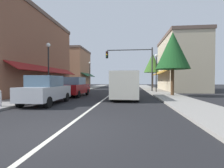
# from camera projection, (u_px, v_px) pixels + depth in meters

# --- Properties ---
(ground_plane) EXTENTS (80.00, 80.00, 0.00)m
(ground_plane) POSITION_uv_depth(u_px,v_px,m) (115.00, 91.00, 22.73)
(ground_plane) COLOR black
(sidewalk_left) EXTENTS (2.60, 56.00, 0.12)m
(sidewalk_left) POSITION_uv_depth(u_px,v_px,m) (76.00, 90.00, 23.32)
(sidewalk_left) COLOR gray
(sidewalk_left) RESTS_ON ground
(sidewalk_right) EXTENTS (2.60, 56.00, 0.12)m
(sidewalk_right) POSITION_uv_depth(u_px,v_px,m) (156.00, 91.00, 22.15)
(sidewalk_right) COLOR gray
(sidewalk_right) RESTS_ON ground
(lane_center_stripe) EXTENTS (0.14, 52.00, 0.01)m
(lane_center_stripe) POSITION_uv_depth(u_px,v_px,m) (115.00, 91.00, 22.73)
(lane_center_stripe) COLOR silver
(lane_center_stripe) RESTS_ON ground
(storefront_left_block) EXTENTS (6.72, 14.20, 8.57)m
(storefront_left_block) POSITION_uv_depth(u_px,v_px,m) (21.00, 54.00, 17.69)
(storefront_left_block) COLOR brown
(storefront_left_block) RESTS_ON ground
(storefront_right_block) EXTENTS (5.92, 10.20, 7.64)m
(storefront_right_block) POSITION_uv_depth(u_px,v_px,m) (180.00, 64.00, 23.67)
(storefront_right_block) COLOR #BCAD8E
(storefront_right_block) RESTS_ON ground
(storefront_far_left) EXTENTS (6.35, 8.20, 7.69)m
(storefront_far_left) POSITION_uv_depth(u_px,v_px,m) (74.00, 69.00, 33.58)
(storefront_far_left) COLOR #9E6B4C
(storefront_far_left) RESTS_ON ground
(parked_car_nearest_left) EXTENTS (1.85, 4.13, 1.77)m
(parked_car_nearest_left) POSITION_uv_depth(u_px,v_px,m) (46.00, 90.00, 10.27)
(parked_car_nearest_left) COLOR #B7BABF
(parked_car_nearest_left) RESTS_ON ground
(parked_car_second_left) EXTENTS (1.87, 4.14, 1.77)m
(parked_car_second_left) POSITION_uv_depth(u_px,v_px,m) (75.00, 87.00, 15.30)
(parked_car_second_left) COLOR maroon
(parked_car_second_left) RESTS_ON ground
(van_in_lane) EXTENTS (2.04, 5.20, 2.12)m
(van_in_lane) POSITION_uv_depth(u_px,v_px,m) (125.00, 85.00, 13.19)
(van_in_lane) COLOR beige
(van_in_lane) RESTS_ON ground
(traffic_signal_mast_arm) EXTENTS (5.96, 0.50, 5.62)m
(traffic_signal_mast_arm) POSITION_uv_depth(u_px,v_px,m) (135.00, 61.00, 21.11)
(traffic_signal_mast_arm) COLOR #333333
(traffic_signal_mast_arm) RESTS_ON ground
(street_lamp_left_near) EXTENTS (0.36, 0.36, 4.69)m
(street_lamp_left_near) POSITION_uv_depth(u_px,v_px,m) (48.00, 61.00, 14.23)
(street_lamp_left_near) COLOR black
(street_lamp_left_near) RESTS_ON ground
(street_lamp_right_mid) EXTENTS (0.36, 0.36, 4.61)m
(street_lamp_right_mid) POSITION_uv_depth(u_px,v_px,m) (156.00, 67.00, 19.84)
(street_lamp_right_mid) COLOR black
(street_lamp_right_mid) RESTS_ON ground
(street_lamp_left_far) EXTENTS (0.36, 0.36, 4.67)m
(street_lamp_left_far) POSITION_uv_depth(u_px,v_px,m) (90.00, 71.00, 28.50)
(street_lamp_left_far) COLOR black
(street_lamp_left_far) RESTS_ON ground
(tree_right_near) EXTENTS (3.09, 3.09, 5.91)m
(tree_right_near) POSITION_uv_depth(u_px,v_px,m) (173.00, 51.00, 15.23)
(tree_right_near) COLOR #4C331E
(tree_right_near) RESTS_ON ground
(tree_right_far) EXTENTS (3.02, 3.02, 6.19)m
(tree_right_far) POSITION_uv_depth(u_px,v_px,m) (153.00, 63.00, 29.12)
(tree_right_far) COLOR #4C331E
(tree_right_far) RESTS_ON ground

